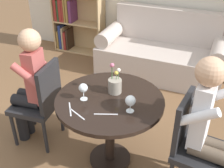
# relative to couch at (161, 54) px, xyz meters

# --- Properties ---
(ground_plane) EXTENTS (16.00, 16.00, 0.00)m
(ground_plane) POSITION_rel_couch_xyz_m (0.00, -1.91, -0.31)
(ground_plane) COLOR brown
(round_table) EXTENTS (0.94, 0.94, 0.72)m
(round_table) POSITION_rel_couch_xyz_m (0.00, -1.91, 0.27)
(round_table) COLOR black
(round_table) RESTS_ON ground_plane
(couch) EXTENTS (1.78, 0.80, 0.92)m
(couch) POSITION_rel_couch_xyz_m (0.00, 0.00, 0.00)
(couch) COLOR beige
(couch) RESTS_ON ground_plane
(bookshelf_left) EXTENTS (0.87, 0.28, 1.53)m
(bookshelf_left) POSITION_rel_couch_xyz_m (-1.61, 0.27, 0.46)
(bookshelf_left) COLOR tan
(bookshelf_left) RESTS_ON ground_plane
(chair_left) EXTENTS (0.46, 0.46, 0.90)m
(chair_left) POSITION_rel_couch_xyz_m (-0.74, -1.90, 0.18)
(chair_left) COLOR #232326
(chair_left) RESTS_ON ground_plane
(chair_right) EXTENTS (0.46, 0.46, 0.90)m
(chair_right) POSITION_rel_couch_xyz_m (0.74, -1.93, 0.18)
(chair_right) COLOR #232326
(chair_right) RESTS_ON ground_plane
(person_left) EXTENTS (0.44, 0.37, 1.24)m
(person_left) POSITION_rel_couch_xyz_m (-0.83, -1.92, 0.35)
(person_left) COLOR black
(person_left) RESTS_ON ground_plane
(person_right) EXTENTS (0.44, 0.37, 1.26)m
(person_right) POSITION_rel_couch_xyz_m (0.83, -1.95, 0.37)
(person_right) COLOR brown
(person_right) RESTS_ON ground_plane
(wine_glass_left) EXTENTS (0.08, 0.08, 0.15)m
(wine_glass_left) POSITION_rel_couch_xyz_m (-0.20, -2.00, 0.52)
(wine_glass_left) COLOR white
(wine_glass_left) RESTS_ON round_table
(wine_glass_right) EXTENTS (0.09, 0.09, 0.14)m
(wine_glass_right) POSITION_rel_couch_xyz_m (0.22, -2.01, 0.51)
(wine_glass_right) COLOR white
(wine_glass_right) RESTS_ON round_table
(flower_vase) EXTENTS (0.12, 0.12, 0.28)m
(flower_vase) POSITION_rel_couch_xyz_m (-0.00, -1.80, 0.49)
(flower_vase) COLOR #9E9384
(flower_vase) RESTS_ON round_table
(knife_left_setting) EXTENTS (0.18, 0.09, 0.00)m
(knife_left_setting) POSITION_rel_couch_xyz_m (-0.15, -2.21, 0.41)
(knife_left_setting) COLOR silver
(knife_left_setting) RESTS_ON round_table
(fork_left_setting) EXTENTS (0.18, 0.08, 0.00)m
(fork_left_setting) POSITION_rel_couch_xyz_m (0.06, -2.12, 0.41)
(fork_left_setting) COLOR silver
(fork_left_setting) RESTS_ON round_table
(knife_right_setting) EXTENTS (0.12, 0.16, 0.00)m
(knife_right_setting) POSITION_rel_couch_xyz_m (-0.24, -2.17, 0.41)
(knife_right_setting) COLOR silver
(knife_right_setting) RESTS_ON round_table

